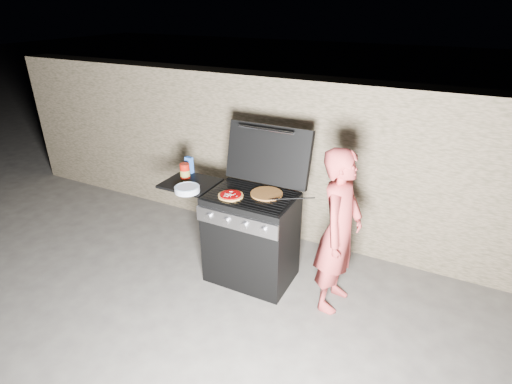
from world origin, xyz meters
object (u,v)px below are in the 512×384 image
at_px(gas_grill, 229,231).
at_px(person, 339,232).
at_px(pizza_topped, 231,195).
at_px(sauce_jar, 185,171).

xyz_separation_m(gas_grill, person, (1.08, 0.01, 0.29)).
distance_m(pizza_topped, person, 1.00).
height_order(sauce_jar, person, person).
bearing_deg(pizza_topped, gas_grill, 132.13).
relative_size(pizza_topped, sauce_jar, 1.53).
distance_m(sauce_jar, person, 1.62).
bearing_deg(pizza_topped, sauce_jar, 163.97).
distance_m(gas_grill, sauce_jar, 0.74).
distance_m(pizza_topped, sauce_jar, 0.65).
bearing_deg(gas_grill, person, 0.56).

